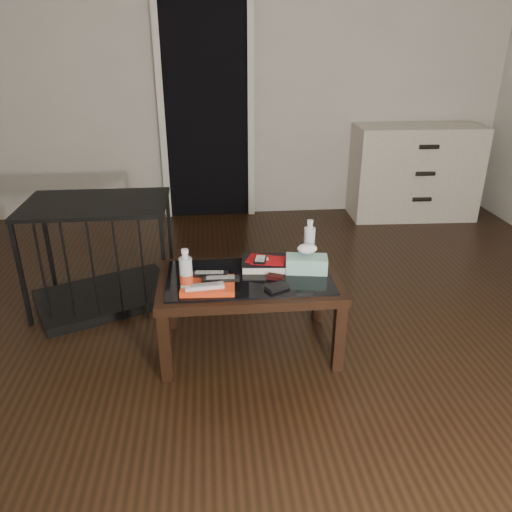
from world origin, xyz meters
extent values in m
plane|color=black|center=(0.00, 0.00, 0.00)|extent=(5.00, 5.00, 0.00)
plane|color=beige|center=(0.00, 2.50, 1.35)|extent=(5.00, 0.00, 5.00)
cube|color=black|center=(-0.40, 2.47, 1.00)|extent=(0.80, 0.05, 2.00)
cube|color=silver|center=(-0.82, 2.44, 1.00)|extent=(0.06, 0.04, 2.04)
cube|color=silver|center=(0.02, 2.44, 1.00)|extent=(0.06, 0.04, 2.04)
cube|color=black|center=(-0.67, -0.21, 0.20)|extent=(0.06, 0.06, 0.40)
cube|color=black|center=(0.25, -0.21, 0.20)|extent=(0.06, 0.06, 0.40)
cube|color=black|center=(-0.67, 0.31, 0.20)|extent=(0.06, 0.06, 0.40)
cube|color=black|center=(0.25, 0.31, 0.20)|extent=(0.06, 0.06, 0.40)
cube|color=black|center=(-0.21, 0.05, 0.43)|extent=(1.00, 0.60, 0.05)
cube|color=black|center=(-0.21, 0.05, 0.46)|extent=(0.90, 0.50, 0.01)
cube|color=beige|center=(1.61, 2.23, 0.45)|extent=(1.22, 0.55, 0.90)
cylinder|color=black|center=(1.61, 1.97, 0.25)|extent=(0.18, 0.05, 0.04)
cylinder|color=black|center=(1.61, 1.97, 0.50)|extent=(0.18, 0.05, 0.04)
cylinder|color=black|center=(1.61, 1.97, 0.75)|extent=(0.18, 0.05, 0.04)
cube|color=black|center=(-1.13, 0.70, 0.03)|extent=(1.07, 0.92, 0.06)
cube|color=black|center=(-1.13, 0.70, 0.70)|extent=(1.07, 0.92, 0.02)
cube|color=black|center=(-1.56, 0.42, 0.35)|extent=(0.03, 0.03, 0.70)
cube|color=black|center=(-0.70, 0.42, 0.35)|extent=(0.03, 0.03, 0.70)
cube|color=black|center=(-1.56, 0.98, 0.35)|extent=(0.03, 0.03, 0.70)
cube|color=black|center=(-0.70, 0.98, 0.35)|extent=(0.03, 0.03, 0.70)
cube|color=red|center=(-0.43, -0.07, 0.48)|extent=(0.29, 0.22, 0.03)
cube|color=silver|center=(-0.45, -0.13, 0.50)|extent=(0.20, 0.07, 0.02)
cube|color=black|center=(-0.37, -0.05, 0.50)|extent=(0.20, 0.05, 0.02)
cube|color=black|center=(-0.42, 0.02, 0.50)|extent=(0.20, 0.07, 0.02)
cube|color=black|center=(-0.11, 0.16, 0.48)|extent=(0.27, 0.22, 0.05)
cube|color=#AD0B0E|center=(-0.11, 0.16, 0.51)|extent=(0.23, 0.20, 0.01)
cube|color=black|center=(-0.13, 0.13, 0.52)|extent=(0.09, 0.12, 0.02)
cube|color=black|center=(-0.06, 0.00, 0.47)|extent=(0.10, 0.08, 0.02)
cube|color=black|center=(-0.07, -0.11, 0.47)|extent=(0.14, 0.12, 0.02)
cylinder|color=silver|center=(-0.54, -0.10, 0.58)|extent=(0.08, 0.08, 0.24)
cylinder|color=white|center=(0.17, 0.27, 0.58)|extent=(0.08, 0.08, 0.24)
cube|color=teal|center=(0.12, 0.08, 0.51)|extent=(0.25, 0.16, 0.09)
camera|label=1|loc=(-0.41, -2.42, 1.68)|focal=35.00mm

